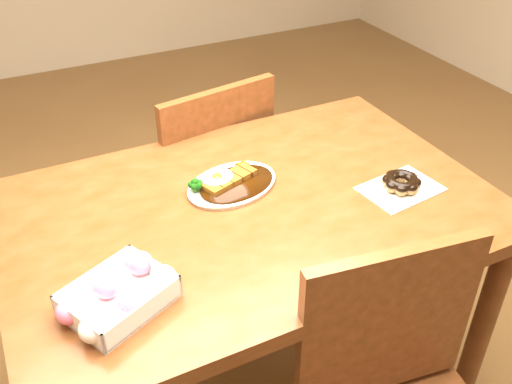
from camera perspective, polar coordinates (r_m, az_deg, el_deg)
name	(u,v)px	position (r m, az deg, el deg)	size (l,w,h in m)	color
table	(251,236)	(1.47, -0.53, -4.39)	(1.20, 0.80, 0.75)	#4F2B0F
chair_far	(202,181)	(1.99, -5.38, 1.06)	(0.48, 0.48, 0.87)	#4F2B0F
katsu_curry_plate	(230,183)	(1.47, -2.61, 0.94)	(0.28, 0.23, 0.05)	white
donut_box	(118,295)	(1.16, -13.59, -9.99)	(0.24, 0.22, 0.06)	white
pon_de_ring	(401,183)	(1.50, 14.34, 0.91)	(0.22, 0.16, 0.04)	silver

